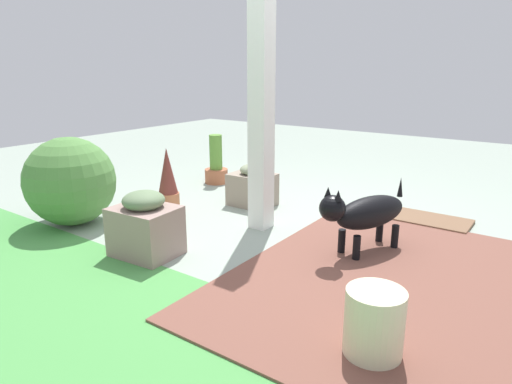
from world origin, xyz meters
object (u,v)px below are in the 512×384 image
Objects in this scene: stone_planter_nearest at (252,187)px; stone_planter_mid at (145,226)px; dog at (365,213)px; terracotta_pot_tall at (216,166)px; porch_pillar at (261,99)px; round_shrub at (70,181)px; terracotta_pot_spiky at (168,181)px; doormat at (428,220)px; ceramic_urn at (374,324)px.

stone_planter_mid is (-0.08, 1.42, 0.04)m from stone_planter_nearest.
stone_planter_mid is at bearing 35.97° from dog.
stone_planter_nearest is 0.76× the size of terracotta_pot_tall.
terracotta_pot_tall is 0.73× the size of dog.
porch_pillar is 1.32m from stone_planter_mid.
stone_planter_mid is 0.63× the size of round_shrub.
terracotta_pot_spiky is 0.88× the size of doormat.
ceramic_urn is (-1.43, 1.14, -0.90)m from porch_pillar.
stone_planter_nearest is 1.64m from doormat.
stone_planter_nearest is at bearing 151.43° from terracotta_pot_tall.
porch_pillar is 3.78× the size of terracotta_pot_tall.
porch_pillar is at bearing -2.06° from dog.
dog is (-2.30, -0.83, -0.06)m from round_shrub.
dog is 1.23m from ceramic_urn.
stone_planter_mid is 0.69× the size of doormat.
ceramic_urn is at bearing 157.14° from terracotta_pot_spiky.
terracotta_pot_spiky is (0.96, 0.14, -0.78)m from porch_pillar.
terracotta_pot_spiky is 2.59m from ceramic_urn.
stone_planter_mid is 0.85× the size of terracotta_pot_tall.
round_shrub is 2.82m from ceramic_urn.
terracotta_pot_tall is at bearing -73.34° from terracotta_pot_spiky.
terracotta_pot_spiky is (0.61, -0.82, 0.07)m from stone_planter_mid.
ceramic_urn is 2.13m from doormat.
round_shrub is 1.10× the size of doormat.
round_shrub is (1.03, -0.09, 0.16)m from stone_planter_mid.
dog is at bearing -65.64° from ceramic_urn.
round_shrub is 3.12m from doormat.
ceramic_urn is (-2.39, 1.01, -0.12)m from terracotta_pot_spiky.
ceramic_urn is 0.49× the size of doormat.
doormat is (-0.20, -1.00, -0.30)m from dog.
stone_planter_mid is at bearing 126.98° from terracotta_pot_spiky.
stone_planter_mid is at bearing -6.14° from ceramic_urn.
terracotta_pot_spiky is at bearing 48.68° from stone_planter_nearest.
round_shrub is 1.25× the size of terracotta_pot_spiky.
stone_planter_mid is at bearing 52.45° from doormat.
ceramic_urn is (-1.77, 0.19, -0.05)m from stone_planter_mid.
doormat is (-1.55, -0.50, -0.17)m from stone_planter_nearest.
stone_planter_mid is 1.57m from dog.
stone_planter_mid is 2.10m from terracotta_pot_tall.
terracotta_pot_tall is 2.41m from doormat.
terracotta_pot_tall is 2.41m from dog.
porch_pillar reaches higher than ceramic_urn.
stone_planter_nearest is at bearing -47.62° from porch_pillar.
porch_pillar is 1.80m from terracotta_pot_tall.
dog is at bearing -144.03° from stone_planter_mid.
round_shrub is (1.37, 0.86, -0.69)m from porch_pillar.
terracotta_pot_spiky reaches higher than stone_planter_mid.
terracotta_pot_spiky is (0.53, 0.61, 0.11)m from stone_planter_nearest.
terracotta_pot_spiky is 0.78× the size of dog.
terracotta_pot_tall is at bearing -37.49° from ceramic_urn.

